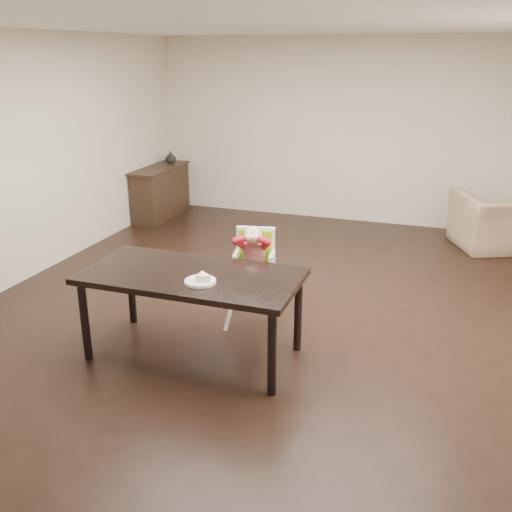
{
  "coord_description": "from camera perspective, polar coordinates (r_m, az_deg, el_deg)",
  "views": [
    {
      "loc": [
        1.5,
        -5.06,
        2.47
      ],
      "look_at": [
        -0.05,
        -0.6,
        0.77
      ],
      "focal_mm": 40.0,
      "sensor_mm": 36.0,
      "label": 1
    }
  ],
  "objects": [
    {
      "name": "room_walls",
      "position": [
        5.31,
        2.7,
        13.1
      ],
      "size": [
        6.02,
        7.02,
        2.71
      ],
      "color": "beige",
      "rests_on": "ground"
    },
    {
      "name": "plate",
      "position": [
        4.52,
        -5.51,
        -2.38
      ],
      "size": [
        0.26,
        0.26,
        0.07
      ],
      "rotation": [
        0.0,
        0.0,
        0.05
      ],
      "color": "white",
      "rests_on": "dining_table"
    },
    {
      "name": "ground",
      "position": [
        5.83,
        2.41,
        -5.34
      ],
      "size": [
        7.0,
        7.0,
        0.0
      ],
      "primitive_type": "plane",
      "color": "black",
      "rests_on": "ground"
    },
    {
      "name": "armchair",
      "position": [
        8.13,
        23.55,
        4.06
      ],
      "size": [
        1.34,
        1.13,
        0.99
      ],
      "primitive_type": "imported",
      "rotation": [
        0.0,
        0.0,
        3.55
      ],
      "color": "tan",
      "rests_on": "ground"
    },
    {
      "name": "dining_table",
      "position": [
        4.75,
        -6.45,
        -2.6
      ],
      "size": [
        1.8,
        0.9,
        0.75
      ],
      "color": "black",
      "rests_on": "ground"
    },
    {
      "name": "vase",
      "position": [
        9.34,
        -8.53,
        9.73
      ],
      "size": [
        0.21,
        0.22,
        0.17
      ],
      "primitive_type": "imported",
      "rotation": [
        0.0,
        0.0,
        0.26
      ],
      "color": "#99999E",
      "rests_on": "sideboard"
    },
    {
      "name": "high_chair",
      "position": [
        5.33,
        -0.21,
        0.14
      ],
      "size": [
        0.47,
        0.47,
        0.96
      ],
      "rotation": [
        0.0,
        0.0,
        0.19
      ],
      "color": "white",
      "rests_on": "ground"
    },
    {
      "name": "sideboard",
      "position": [
        9.1,
        -9.52,
        6.33
      ],
      "size": [
        0.44,
        1.26,
        0.79
      ],
      "color": "black",
      "rests_on": "ground"
    }
  ]
}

